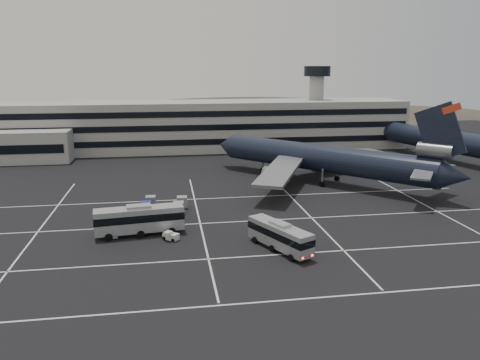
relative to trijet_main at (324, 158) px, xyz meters
The scene contains 11 objects.
ground 34.47m from the trijet_main, 129.31° to the right, with size 260.00×260.00×0.00m, color black.
lane_markings 33.33m from the trijet_main, 128.83° to the right, with size 90.00×55.62×0.01m.
terminal 51.09m from the trijet_main, 118.71° to the left, with size 125.00×26.00×24.00m.
hills 144.72m from the trijet_main, 91.43° to the left, with size 352.00×180.00×44.00m.
trijet_main is the anchor object (origin of this frame).
trijet_far 43.05m from the trijet_main, 26.07° to the left, with size 24.35×56.72×18.08m.
bus_near 39.23m from the trijet_main, 117.33° to the right, with size 7.03×10.89×3.84m.
bus_far 44.91m from the trijet_main, 144.66° to the right, with size 12.93×4.48×4.47m.
tug_a 48.38m from the trijet_main, 146.89° to the right, with size 1.63×2.41×1.44m.
tug_b 43.39m from the trijet_main, 138.07° to the right, with size 2.46×2.33×1.37m.
uld_cluster 37.33m from the trijet_main, 154.15° to the right, with size 9.22×10.32×2.02m.
Camera 1 is at (-10.72, -65.15, 23.70)m, focal length 35.00 mm.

